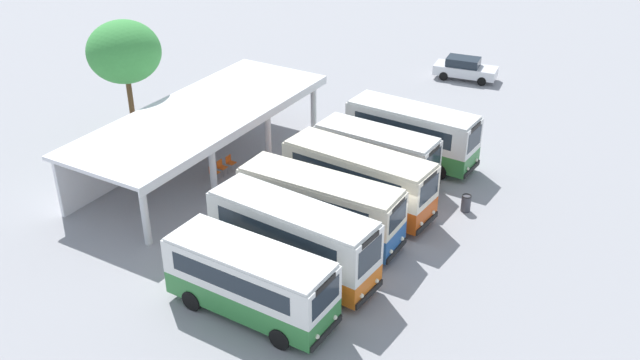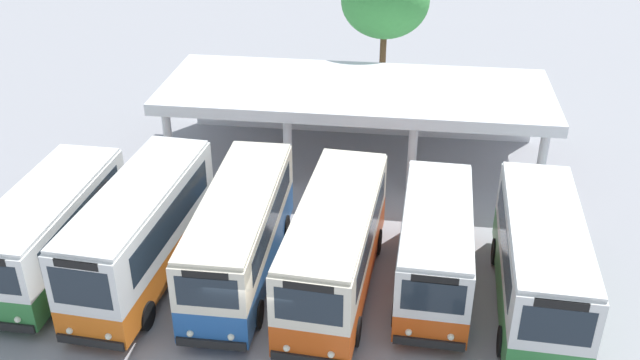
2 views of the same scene
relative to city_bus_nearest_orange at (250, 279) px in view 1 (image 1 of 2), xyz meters
The scene contains 14 objects.
ground_plane 8.04m from the city_bus_nearest_orange, 18.83° to the right, with size 180.00×180.00×0.00m, color #939399.
city_bus_nearest_orange is the anchor object (origin of this frame).
city_bus_second_in_row 3.13m from the city_bus_nearest_orange, ahead, with size 2.70×7.91×3.41m.
city_bus_middle_cream 6.28m from the city_bus_nearest_orange, ahead, with size 2.29×8.02×3.13m.
city_bus_fourth_amber 9.39m from the city_bus_nearest_orange, ahead, with size 2.81×7.95×3.23m.
city_bus_fifth_blue 12.54m from the city_bus_nearest_orange, ahead, with size 2.45×6.79×2.96m.
city_bus_far_end_green 15.65m from the city_bus_nearest_orange, ahead, with size 2.60×7.58×3.26m.
parked_car_flank 30.00m from the city_bus_nearest_orange, ahead, with size 2.36×4.71×1.62m.
terminal_canopy 13.86m from the city_bus_nearest_orange, 48.39° to the left, with size 16.33×6.20×3.40m.
waiting_chair_end_by_column 11.72m from the city_bus_nearest_orange, 45.60° to the left, with size 0.44×0.44×0.86m.
waiting_chair_second_from_end 12.21m from the city_bus_nearest_orange, 43.28° to the left, with size 0.44×0.44×0.86m.
waiting_chair_middle_seat 12.67m from the city_bus_nearest_orange, 40.86° to the left, with size 0.44×0.44×0.86m.
roadside_tree_behind_canopy 19.10m from the city_bus_nearest_orange, 57.69° to the left, with size 4.27×4.27×7.28m.
litter_bin_apron 12.92m from the city_bus_nearest_orange, 21.24° to the right, with size 0.49×0.49×0.90m.
Camera 1 is at (-25.40, -11.23, 18.42)m, focal length 39.51 mm.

